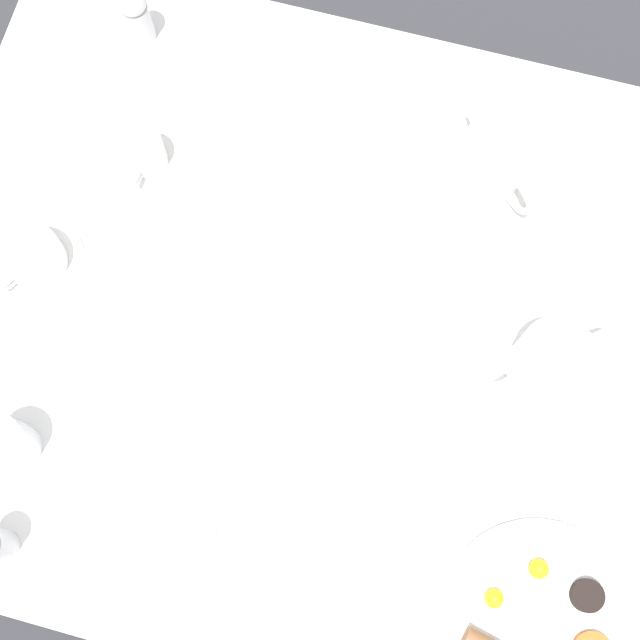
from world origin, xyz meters
name	(u,v)px	position (x,y,z in m)	size (l,w,h in m)	color
ground_plane	(320,405)	(0.00, 0.00, 0.00)	(8.00, 8.00, 0.00)	#333338
table	(320,334)	(0.00, 0.00, 0.66)	(1.00, 1.22, 0.72)	white
breakfast_plate	(538,625)	(0.33, 0.39, 0.73)	(0.28, 0.28, 0.04)	white
teapot_near	(496,157)	(-0.30, 0.19, 0.78)	(0.15, 0.14, 0.13)	white
teapot_far	(551,360)	(-0.02, 0.33, 0.78)	(0.14, 0.16, 0.13)	white
teacup_with_saucer_left	(34,259)	(0.02, -0.43, 0.75)	(0.14, 0.14, 0.06)	white
water_glass_tall	(5,444)	(0.28, -0.37, 0.77)	(0.07, 0.07, 0.10)	white
creamer_jug	(144,152)	(-0.18, -0.32, 0.76)	(0.09, 0.06, 0.07)	white
salt_grinder	(135,14)	(-0.39, -0.40, 0.78)	(0.05, 0.05, 0.11)	#BCBCC1
fork_by_plate	(231,266)	(-0.05, -0.15, 0.72)	(0.17, 0.11, 0.00)	silver
knife_by_plate	(325,122)	(-0.31, -0.08, 0.72)	(0.20, 0.13, 0.00)	silver
spoon_for_tea	(198,503)	(0.29, -0.10, 0.72)	(0.12, 0.11, 0.00)	silver
fork_spare	(346,409)	(0.11, 0.07, 0.72)	(0.17, 0.05, 0.00)	silver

